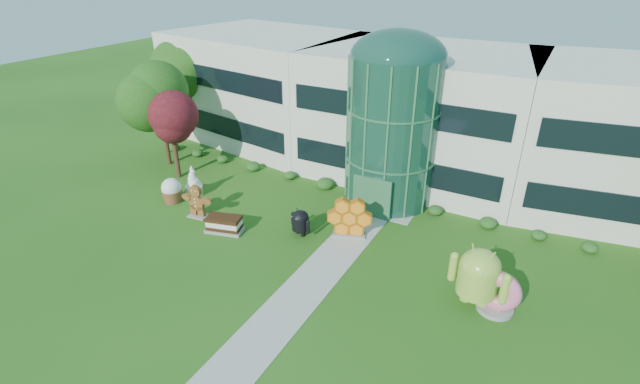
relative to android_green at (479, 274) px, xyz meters
The scene contains 14 objects.
ground 8.76m from the android_green, 155.67° to the right, with size 140.00×140.00×0.00m, color #215114.
building 16.69m from the android_green, 118.39° to the left, with size 46.00×15.00×9.30m, color beige, non-canonical shape.
atrium 11.94m from the android_green, 132.72° to the left, with size 6.00×6.00×9.80m, color #194738.
walkway 8.16m from the android_green, 168.90° to the right, with size 2.40×20.00×0.04m, color #9E9E93.
tree_red 23.68m from the android_green, behind, with size 4.00×4.00×6.00m, color #3F0C14, non-canonical shape.
trees_backdrop 12.51m from the android_green, 129.56° to the left, with size 52.00×8.00×8.40m, color #224C13, non-canonical shape.
android_green is the anchor object (origin of this frame).
android_black 10.86m from the android_green, behind, with size 1.70×1.14×1.93m, color black, non-canonical shape.
donut 1.20m from the android_green, ahead, with size 2.18×1.05×2.27m, color #D85297, non-canonical shape.
gingerbread 17.80m from the android_green, behind, with size 2.48×0.95×2.29m, color brown, non-canonical shape.
ice_cream_sandwich 15.14m from the android_green, behind, with size 2.30×1.15×1.02m, color black, non-canonical shape.
honeycomb 8.55m from the android_green, 161.59° to the left, with size 2.91×1.04×2.28m, color orange, non-canonical shape.
froyo 20.22m from the android_green, behind, with size 1.33×1.33×2.28m, color white, non-canonical shape.
cupcake 20.76m from the android_green, behind, with size 1.47×1.47×1.76m, color white, non-canonical shape.
Camera 1 is at (9.77, -15.78, 15.32)m, focal length 26.00 mm.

